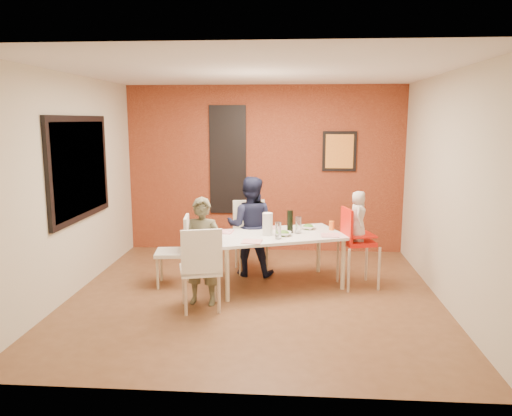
# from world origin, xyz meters

# --- Properties ---
(ground) EXTENTS (4.50, 4.50, 0.00)m
(ground) POSITION_xyz_m (0.00, 0.00, 0.00)
(ground) COLOR brown
(ground) RESTS_ON ground
(ceiling) EXTENTS (4.50, 4.50, 0.02)m
(ceiling) POSITION_xyz_m (0.00, 0.00, 2.70)
(ceiling) COLOR silver
(ceiling) RESTS_ON wall_back
(wall_back) EXTENTS (4.50, 0.02, 2.70)m
(wall_back) POSITION_xyz_m (0.00, 2.25, 1.35)
(wall_back) COLOR beige
(wall_back) RESTS_ON ground
(wall_front) EXTENTS (4.50, 0.02, 2.70)m
(wall_front) POSITION_xyz_m (0.00, -2.25, 1.35)
(wall_front) COLOR beige
(wall_front) RESTS_ON ground
(wall_left) EXTENTS (0.02, 4.50, 2.70)m
(wall_left) POSITION_xyz_m (-2.25, 0.00, 1.35)
(wall_left) COLOR beige
(wall_left) RESTS_ON ground
(wall_right) EXTENTS (0.02, 4.50, 2.70)m
(wall_right) POSITION_xyz_m (2.25, 0.00, 1.35)
(wall_right) COLOR beige
(wall_right) RESTS_ON ground
(brick_accent_wall) EXTENTS (4.50, 0.02, 2.70)m
(brick_accent_wall) POSITION_xyz_m (0.00, 2.23, 1.35)
(brick_accent_wall) COLOR maroon
(brick_accent_wall) RESTS_ON ground
(picture_window_frame) EXTENTS (0.05, 1.70, 1.30)m
(picture_window_frame) POSITION_xyz_m (-2.22, 0.20, 1.55)
(picture_window_frame) COLOR black
(picture_window_frame) RESTS_ON wall_left
(picture_window_pane) EXTENTS (0.02, 1.55, 1.15)m
(picture_window_pane) POSITION_xyz_m (-2.21, 0.20, 1.55)
(picture_window_pane) COLOR black
(picture_window_pane) RESTS_ON wall_left
(glassblock_strip) EXTENTS (0.55, 0.03, 1.70)m
(glassblock_strip) POSITION_xyz_m (-0.60, 2.21, 1.50)
(glassblock_strip) COLOR silver
(glassblock_strip) RESTS_ON wall_back
(glassblock_surround) EXTENTS (0.60, 0.03, 1.76)m
(glassblock_surround) POSITION_xyz_m (-0.60, 2.21, 1.50)
(glassblock_surround) COLOR black
(glassblock_surround) RESTS_ON wall_back
(art_print_frame) EXTENTS (0.54, 0.03, 0.64)m
(art_print_frame) POSITION_xyz_m (1.20, 2.21, 1.65)
(art_print_frame) COLOR black
(art_print_frame) RESTS_ON wall_back
(art_print_canvas) EXTENTS (0.44, 0.01, 0.54)m
(art_print_canvas) POSITION_xyz_m (1.20, 2.19, 1.65)
(art_print_canvas) COLOR gold
(art_print_canvas) RESTS_ON wall_back
(dining_table) EXTENTS (1.88, 1.45, 0.69)m
(dining_table) POSITION_xyz_m (0.27, 0.41, 0.63)
(dining_table) COLOR white
(dining_table) RESTS_ON ground
(chair_near) EXTENTS (0.56, 0.56, 0.98)m
(chair_near) POSITION_xyz_m (-0.56, -0.55, 0.55)
(chair_near) COLOR white
(chair_near) RESTS_ON ground
(chair_far) EXTENTS (0.57, 0.57, 1.00)m
(chair_far) POSITION_xyz_m (-0.14, 1.11, 0.56)
(chair_far) COLOR silver
(chair_far) RESTS_ON ground
(chair_left) EXTENTS (0.48, 0.48, 0.92)m
(chair_left) POSITION_xyz_m (-1.02, 0.35, 0.51)
(chair_left) COLOR white
(chair_left) RESTS_ON ground
(high_chair) EXTENTS (0.53, 0.53, 1.04)m
(high_chair) POSITION_xyz_m (1.27, 0.45, 0.63)
(high_chair) COLOR red
(high_chair) RESTS_ON ground
(child_near) EXTENTS (0.49, 0.35, 1.27)m
(child_near) POSITION_xyz_m (-0.58, -0.31, 0.64)
(child_near) COLOR brown
(child_near) RESTS_ON ground
(child_far) EXTENTS (0.71, 0.58, 1.38)m
(child_far) POSITION_xyz_m (-0.12, 0.86, 0.69)
(child_far) COLOR black
(child_far) RESTS_ON ground
(toddler) EXTENTS (0.24, 0.34, 0.64)m
(toddler) POSITION_xyz_m (1.30, 0.46, 0.94)
(toddler) COLOR beige
(toddler) RESTS_ON high_chair
(plate_near_left) EXTENTS (0.25, 0.25, 0.01)m
(plate_near_left) POSITION_xyz_m (-0.03, -0.05, 0.70)
(plate_near_left) COLOR white
(plate_near_left) RESTS_ON dining_table
(plate_far_mid) EXTENTS (0.22, 0.22, 0.01)m
(plate_far_mid) POSITION_xyz_m (0.15, 0.77, 0.70)
(plate_far_mid) COLOR white
(plate_far_mid) RESTS_ON dining_table
(plate_near_right) EXTENTS (0.23, 0.23, 0.01)m
(plate_near_right) POSITION_xyz_m (0.94, 0.36, 0.70)
(plate_near_right) COLOR white
(plate_near_right) RESTS_ON dining_table
(plate_far_left) EXTENTS (0.27, 0.27, 0.01)m
(plate_far_left) POSITION_xyz_m (-0.45, 0.46, 0.70)
(plate_far_left) COLOR white
(plate_far_left) RESTS_ON dining_table
(salad_bowl_a) EXTENTS (0.22, 0.22, 0.05)m
(salad_bowl_a) POSITION_xyz_m (0.35, 0.32, 0.72)
(salad_bowl_a) COLOR white
(salad_bowl_a) RESTS_ON dining_table
(salad_bowl_b) EXTENTS (0.25, 0.25, 0.05)m
(salad_bowl_b) POSITION_xyz_m (0.67, 0.73, 0.72)
(salad_bowl_b) COLOR white
(salad_bowl_b) RESTS_ON dining_table
(wine_bottle) EXTENTS (0.08, 0.08, 0.30)m
(wine_bottle) POSITION_xyz_m (0.43, 0.49, 0.84)
(wine_bottle) COLOR black
(wine_bottle) RESTS_ON dining_table
(wine_glass_a) EXTENTS (0.07, 0.07, 0.21)m
(wine_glass_a) POSITION_xyz_m (0.29, 0.14, 0.80)
(wine_glass_a) COLOR silver
(wine_glass_a) RESTS_ON dining_table
(wine_glass_b) EXTENTS (0.08, 0.08, 0.22)m
(wine_glass_b) POSITION_xyz_m (0.54, 0.47, 0.80)
(wine_glass_b) COLOR silver
(wine_glass_b) RESTS_ON dining_table
(paper_towel_roll) EXTENTS (0.13, 0.13, 0.29)m
(paper_towel_roll) POSITION_xyz_m (0.15, 0.33, 0.84)
(paper_towel_roll) COLOR white
(paper_towel_roll) RESTS_ON dining_table
(condiment_red) EXTENTS (0.03, 0.03, 0.13)m
(condiment_red) POSITION_xyz_m (0.44, 0.49, 0.76)
(condiment_red) COLOR red
(condiment_red) RESTS_ON dining_table
(condiment_green) EXTENTS (0.04, 0.04, 0.15)m
(condiment_green) POSITION_xyz_m (0.44, 0.55, 0.77)
(condiment_green) COLOR #3C7828
(condiment_green) RESTS_ON dining_table
(condiment_brown) EXTENTS (0.03, 0.03, 0.13)m
(condiment_brown) POSITION_xyz_m (0.30, 0.46, 0.76)
(condiment_brown) COLOR brown
(condiment_brown) RESTS_ON dining_table
(sippy_cup) EXTENTS (0.07, 0.07, 0.12)m
(sippy_cup) POSITION_xyz_m (0.99, 0.69, 0.75)
(sippy_cup) COLOR orange
(sippy_cup) RESTS_ON dining_table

